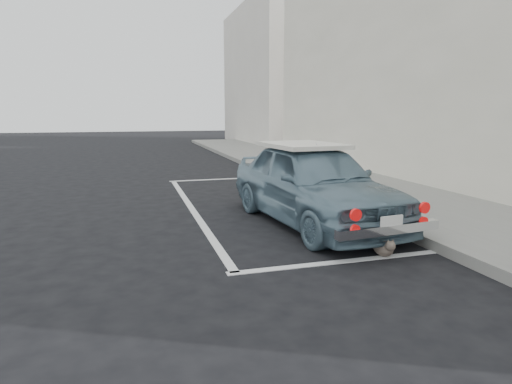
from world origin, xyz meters
TOP-DOWN VIEW (x-y plane):
  - ground at (0.00, 0.00)m, footprint 80.00×80.00m
  - sidewalk at (3.20, 2.00)m, footprint 2.80×40.00m
  - shop_building at (6.33, 4.00)m, footprint 3.50×18.00m
  - building_far at (6.35, 20.00)m, footprint 3.50×10.00m
  - pline_rear at (0.50, -0.50)m, footprint 3.00×0.12m
  - pline_front at (0.50, 6.50)m, footprint 3.00×0.12m
  - pline_side at (-0.90, 3.00)m, footprint 0.12×7.00m
  - retro_coupe at (0.88, 1.37)m, footprint 1.96×4.09m
  - cat at (1.08, -0.45)m, footprint 0.22×0.49m

SIDE VIEW (x-z plane):
  - ground at x=0.00m, z-range 0.00..0.00m
  - pline_rear at x=0.50m, z-range 0.00..0.01m
  - pline_front at x=0.50m, z-range 0.00..0.01m
  - pline_side at x=-0.90m, z-range 0.00..0.01m
  - sidewalk at x=3.20m, z-range 0.00..0.15m
  - cat at x=1.08m, z-range -0.01..0.25m
  - retro_coupe at x=0.88m, z-range 0.01..1.35m
  - shop_building at x=6.33m, z-range -0.01..6.99m
  - building_far at x=6.35m, z-range 0.00..8.00m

